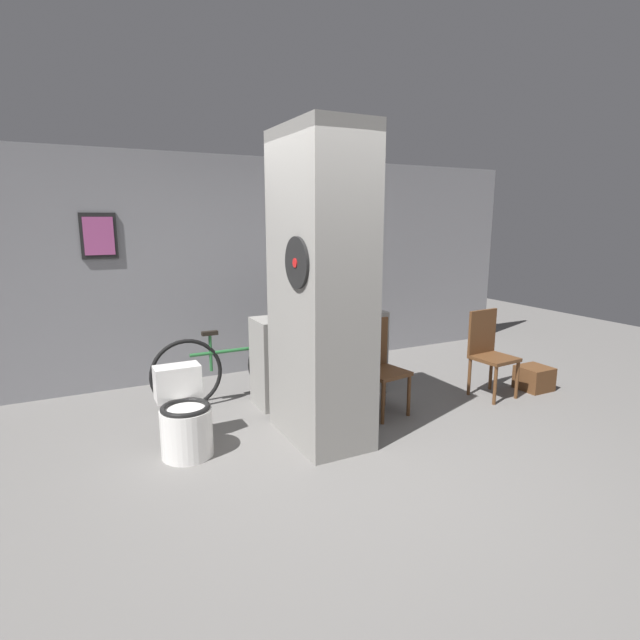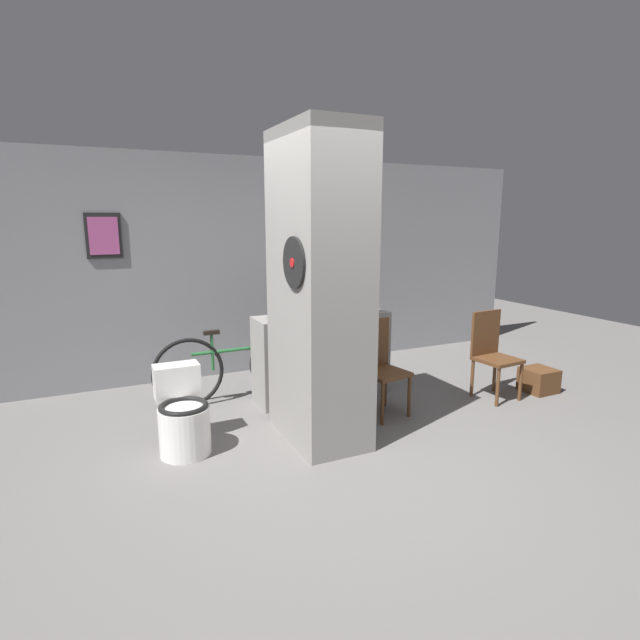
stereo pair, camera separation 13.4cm
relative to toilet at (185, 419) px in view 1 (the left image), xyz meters
The scene contains 11 objects.
ground_plane 1.41m from the toilet, 30.28° to the right, with size 14.00×14.00×0.00m, color slate.
wall_back 2.49m from the toilet, 58.36° to the left, with size 8.00×0.09×2.60m.
pillar_center 1.53m from the toilet, 10.75° to the right, with size 0.61×0.97×2.60m.
counter_shelf 1.73m from the toilet, 23.08° to the left, with size 1.44×0.44×0.90m.
toilet is the anchor object (origin of this frame).
chair_near_pillar 1.90m from the toilet, ahead, with size 0.46×0.46×0.92m.
chair_by_doorway 3.22m from the toilet, ahead, with size 0.43×0.43×0.92m.
bicycle 1.21m from the toilet, 52.59° to the left, with size 1.72×0.42×0.77m.
bottle_tall 2.10m from the toilet, 20.59° to the left, with size 0.06×0.06×0.32m.
bottle_short 1.97m from the toilet, 19.90° to the left, with size 0.07×0.07×0.24m.
floor_crate 3.82m from the toilet, ahead, with size 0.33×0.33×0.26m.
Camera 1 is at (-1.94, -3.18, 1.88)m, focal length 28.00 mm.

